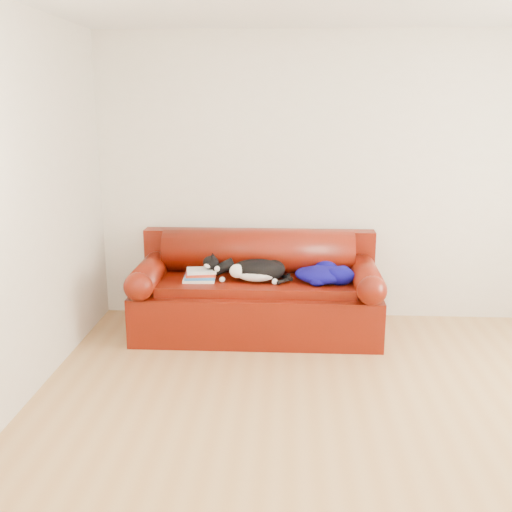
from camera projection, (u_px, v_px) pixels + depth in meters
The scene contains 7 objects.
ground at pixel (364, 421), 3.82m from camera, with size 4.50×4.50×0.00m, color #9C6F3E.
room_shell at pixel (398, 157), 3.42m from camera, with size 4.52×4.02×2.61m.
sofa_base at pixel (257, 307), 5.25m from camera, with size 2.10×0.90×0.50m.
sofa_back at pixel (258, 266), 5.41m from camera, with size 2.10×1.01×0.88m.
book_stack at pixel (200, 275), 5.10m from camera, with size 0.28×0.23×0.10m.
cat at pixel (257, 271), 5.07m from camera, with size 0.67×0.32×0.24m.
blanket at pixel (323, 274), 5.07m from camera, with size 0.50×0.41×0.16m.
Camera 1 is at (-0.50, -3.48, 1.96)m, focal length 42.00 mm.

